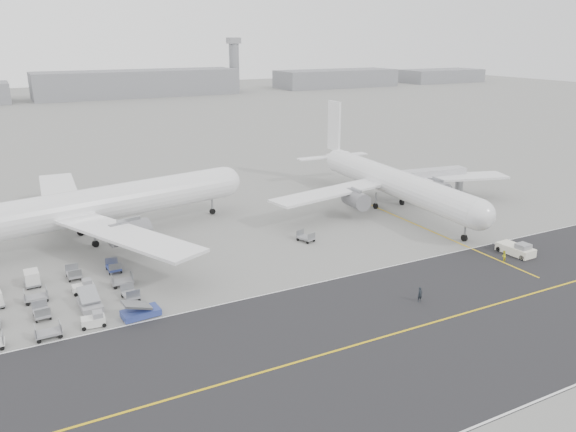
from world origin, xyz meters
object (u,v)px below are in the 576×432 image
pushback_tug (516,249)px  ground_crew_b (504,256)px  airliner_a (86,207)px  airliner_b (391,181)px  control_tower (234,63)px  jet_bridge (431,177)px  ground_crew_a (420,294)px

pushback_tug → ground_crew_b: (-3.79, -0.98, -0.02)m
airliner_a → airliner_b: airliner_a is taller
control_tower → airliner_b: 252.65m
control_tower → jet_bridge: (-56.35, -241.76, -11.88)m
airliner_b → airliner_a: bearing=175.0°
pushback_tug → airliner_b: bearing=90.0°
jet_bridge → ground_crew_b: jet_bridge is taller
ground_crew_b → control_tower: bearing=-118.4°
airliner_b → pushback_tug: size_ratio=7.21×
control_tower → airliner_a: 265.98m
control_tower → jet_bridge: size_ratio=1.86×
airliner_a → jet_bridge: airliner_a is taller
control_tower → pushback_tug: 280.57m
airliner_b → jet_bridge: airliner_b is taller
ground_crew_b → airliner_a: bearing=-49.4°
control_tower → airliner_a: bearing=-117.5°
airliner_b → control_tower: bearing=77.1°
airliner_a → jet_bridge: 66.48m
airliner_a → ground_crew_a: bearing=-152.8°
airliner_b → ground_crew_a: bearing=-119.5°
jet_bridge → ground_crew_b: (-13.30, -31.52, -3.55)m
airliner_a → pushback_tug: bearing=-133.7°
airliner_b → ground_crew_a: airliner_b is taller
airliner_a → ground_crew_b: size_ratio=34.76×
jet_bridge → ground_crew_b: 34.40m
airliner_a → ground_crew_b: 65.01m
ground_crew_a → ground_crew_b: bearing=9.0°
airliner_a → control_tower: bearing=-38.4°
control_tower → pushback_tug: control_tower is taller
airliner_a → jet_bridge: size_ratio=3.43×
airliner_b → ground_crew_b: airliner_b is taller
pushback_tug → jet_bridge: bearing=69.3°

